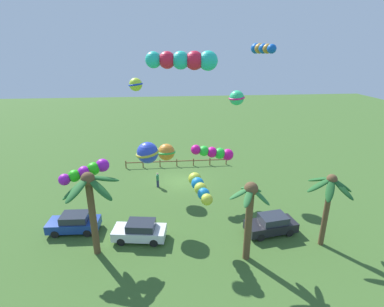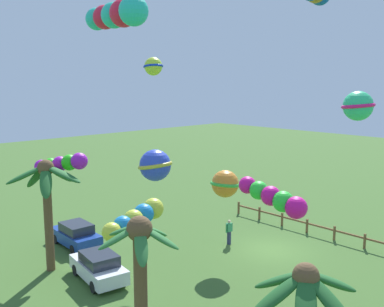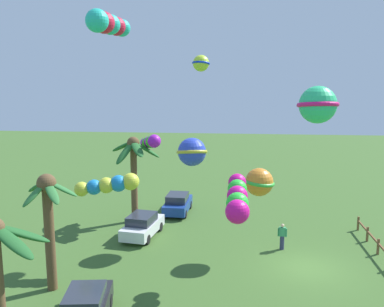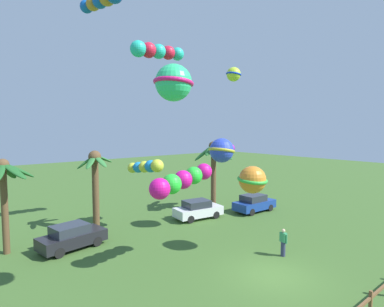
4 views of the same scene
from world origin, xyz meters
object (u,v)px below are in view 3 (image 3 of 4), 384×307
spectator_0 (282,236)px  kite_ball_7 (201,63)px  palm_tree_2 (133,159)px  parked_car_2 (178,203)px  palm_tree_1 (48,210)px  kite_ball_3 (318,105)px  kite_ball_1 (259,182)px  kite_ball_0 (192,152)px  parked_car_0 (142,225)px  parked_car_1 (86,307)px  kite_tube_6 (109,24)px  kite_tube_8 (109,185)px  kite_tube_4 (150,142)px  kite_tube_5 (237,198)px

spectator_0 → kite_ball_7: (1.17, 5.03, 10.23)m
palm_tree_2 → parked_car_2: palm_tree_2 is taller
palm_tree_1 → kite_ball_3: 12.97m
kite_ball_1 → kite_ball_7: size_ratio=1.33×
palm_tree_2 → kite_ball_3: 16.45m
parked_car_2 → kite_ball_0: kite_ball_0 is taller
palm_tree_1 → parked_car_0: size_ratio=1.40×
kite_ball_7 → parked_car_1: bearing=158.8°
kite_ball_0 → kite_ball_7: bearing=-36.8°
parked_car_1 → kite_ball_3: size_ratio=2.23×
kite_tube_6 → kite_ball_0: bearing=-56.6°
kite_ball_0 → kite_tube_8: bearing=132.5°
kite_ball_0 → kite_tube_6: 8.68m
palm_tree_2 → spectator_0: 11.48m
palm_tree_2 → parked_car_1: (-13.00, -1.11, -3.81)m
spectator_0 → parked_car_2: bearing=48.5°
spectator_0 → kite_ball_3: bearing=-178.6°
parked_car_2 → kite_ball_3: bearing=-152.6°
kite_ball_3 → palm_tree_2: bearing=40.3°
palm_tree_2 → kite_ball_7: bearing=-120.6°
palm_tree_2 → spectator_0: palm_tree_2 is taller
palm_tree_1 → kite_ball_3: size_ratio=3.12×
kite_tube_4 → palm_tree_2: bearing=107.2°
kite_tube_4 → kite_ball_1: bearing=-126.5°
parked_car_0 → spectator_0: size_ratio=2.58×
parked_car_1 → kite_tube_5: bearing=-60.0°
spectator_0 → kite_tube_8: 10.72m
kite_ball_0 → kite_tube_8: (-3.70, 4.04, -1.24)m
parked_car_0 → parked_car_2: same height
kite_tube_6 → parked_car_2: bearing=-15.5°
palm_tree_1 → kite_ball_0: kite_ball_0 is taller
spectator_0 → kite_tube_5: bearing=152.6°
kite_ball_3 → kite_tube_8: 11.76m
parked_car_0 → parked_car_2: size_ratio=1.03×
kite_ball_0 → kite_ball_1: (-1.51, -3.99, -1.41)m
parked_car_0 → kite_tube_4: 5.98m
parked_car_1 → kite_ball_7: (10.05, -3.89, 10.29)m
spectator_0 → kite_ball_7: kite_ball_7 is taller
parked_car_1 → kite_ball_3: 12.38m
kite_ball_0 → parked_car_0: bearing=78.4°
palm_tree_1 → parked_car_2: (12.56, -4.38, -3.25)m
palm_tree_2 → parked_car_2: 5.25m
kite_ball_0 → kite_tube_8: 5.62m
spectator_0 → kite_ball_3: kite_ball_3 is taller
palm_tree_2 → kite_tube_5: size_ratio=1.56×
palm_tree_1 → kite_ball_7: kite_ball_7 is taller
parked_car_2 → kite_ball_3: size_ratio=2.16×
kite_ball_0 → kite_ball_7: size_ratio=1.63×
kite_ball_0 → kite_tube_5: (-5.85, -2.75, -1.16)m
kite_ball_3 → kite_tube_6: bearing=59.5°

